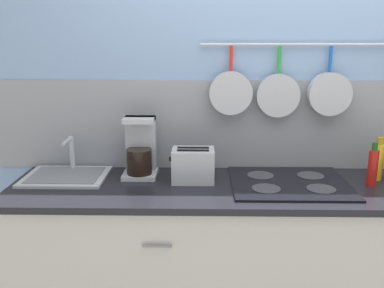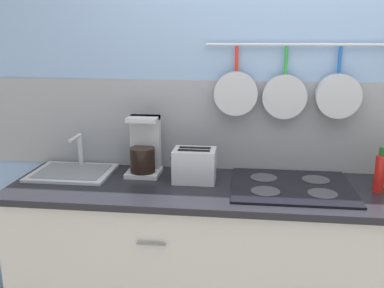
{
  "view_description": "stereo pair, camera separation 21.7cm",
  "coord_description": "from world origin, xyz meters",
  "px_view_note": "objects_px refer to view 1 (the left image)",
  "views": [
    {
      "loc": [
        -0.58,
        -2.11,
        1.67
      ],
      "look_at": [
        -0.62,
        0.0,
        1.13
      ],
      "focal_mm": 40.0,
      "sensor_mm": 36.0,
      "label": 1
    },
    {
      "loc": [
        -0.37,
        -2.09,
        1.67
      ],
      "look_at": [
        -0.62,
        0.0,
        1.13
      ],
      "focal_mm": 40.0,
      "sensor_mm": 36.0,
      "label": 2
    }
  ],
  "objects_px": {
    "bottle_dish_soap": "(378,161)",
    "coffee_maker": "(140,152)",
    "bottle_vinegar": "(373,167)",
    "toaster": "(193,165)"
  },
  "relations": [
    {
      "from": "bottle_dish_soap",
      "to": "coffee_maker",
      "type": "bearing_deg",
      "value": 177.75
    },
    {
      "from": "toaster",
      "to": "bottle_vinegar",
      "type": "relative_size",
      "value": 1.04
    },
    {
      "from": "toaster",
      "to": "bottle_dish_soap",
      "type": "xyz_separation_m",
      "value": [
        1.0,
        0.05,
        0.01
      ]
    },
    {
      "from": "coffee_maker",
      "to": "toaster",
      "type": "height_order",
      "value": "coffee_maker"
    },
    {
      "from": "bottle_vinegar",
      "to": "toaster",
      "type": "bearing_deg",
      "value": 176.89
    },
    {
      "from": "toaster",
      "to": "bottle_vinegar",
      "type": "distance_m",
      "value": 0.93
    },
    {
      "from": "toaster",
      "to": "bottle_dish_soap",
      "type": "distance_m",
      "value": 1.0
    },
    {
      "from": "bottle_vinegar",
      "to": "bottle_dish_soap",
      "type": "xyz_separation_m",
      "value": [
        0.07,
        0.1,
        0.0
      ]
    },
    {
      "from": "coffee_maker",
      "to": "bottle_vinegar",
      "type": "height_order",
      "value": "coffee_maker"
    },
    {
      "from": "bottle_vinegar",
      "to": "bottle_dish_soap",
      "type": "bearing_deg",
      "value": 56.42
    }
  ]
}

